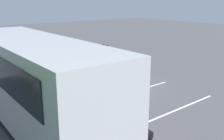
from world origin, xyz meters
name	(u,v)px	position (x,y,z in m)	size (l,w,h in m)	color
ground_plane	(110,88)	(0.00, 0.00, 0.00)	(80.00, 80.00, 0.00)	#4C4C51
tour_bus	(34,83)	(-1.64, 4.69, 1.64)	(9.12, 2.61, 3.25)	#B7BABF
spectator_far_left	(120,98)	(-3.55, 2.22, 1.05)	(0.58, 0.34, 1.77)	#473823
spectator_left	(115,90)	(-2.73, 1.80, 1.07)	(0.58, 0.37, 1.79)	black
spectator_centre	(92,85)	(-1.61, 2.17, 1.06)	(0.57, 0.38, 1.78)	black
spectator_right	(89,79)	(-0.68, 1.76, 1.01)	(0.58, 0.37, 1.71)	black
parked_motorcycle_silver	(137,133)	(-5.08, 2.78, 0.48)	(2.05, 0.58, 0.99)	black
parked_motorcycle_dark	(71,90)	(-0.25, 2.46, 0.48)	(2.05, 0.58, 0.99)	black
stunt_motorcycle	(110,55)	(3.08, -2.35, 1.02)	(1.99, 0.58, 1.75)	black
traffic_cone	(113,75)	(1.16, -1.08, 0.30)	(0.34, 0.34, 0.63)	orange
bay_line_a	(183,107)	(-3.98, -0.98, 0.00)	(0.25, 4.52, 0.01)	white
bay_line_b	(138,90)	(-1.14, -0.98, 0.00)	(0.24, 4.35, 0.01)	white
bay_line_c	(106,78)	(1.70, -0.98, 0.00)	(0.23, 3.95, 0.01)	white
bay_line_d	(81,68)	(4.54, -0.98, 0.00)	(0.23, 4.08, 0.01)	white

